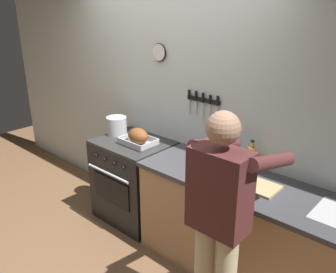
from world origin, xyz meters
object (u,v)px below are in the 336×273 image
Objects in this scene: person_cook at (220,215)px; bottle_cooking_oil at (251,158)px; stove at (134,180)px; bottle_hot_sauce at (213,160)px; stock_pot at (117,125)px; bottle_dish_soap at (224,158)px; roasting_pan at (138,137)px; bottle_wine_red at (213,150)px; cutting_board at (255,185)px.

person_cook reaches higher than bottle_cooking_oil.
stove is 5.45× the size of bottle_hot_sauce.
bottle_cooking_oil is at bearing 6.48° from stock_pot.
bottle_cooking_oil is at bearing 33.97° from bottle_dish_soap.
stove is 1.67m from person_cook.
stove is at bearing 171.13° from roasting_pan.
stock_pot is at bearing -173.52° from bottle_cooking_oil.
bottle_wine_red reaches higher than stock_pot.
stove is 0.62m from stock_pot.
cutting_board is 1.17× the size of bottle_wine_red.
stove is at bearing -8.43° from stock_pot.
bottle_wine_red is at bearing 9.35° from roasting_pan.
person_cook is at bearing -58.46° from bottle_dish_soap.
stock_pot is at bearing 178.12° from cutting_board.
bottle_cooking_oil is (0.27, 0.17, 0.05)m from bottle_hot_sauce.
person_cook is at bearing -19.72° from stock_pot.
bottle_wine_red reaches higher than roasting_pan.
roasting_pan is at bearing -173.36° from bottle_dish_soap.
person_cook is (1.48, -0.59, 0.50)m from stove.
stock_pot is at bearing -176.51° from bottle_wine_red.
stock_pot reaches higher than cutting_board.
stove is 2.56× the size of roasting_pan.
person_cook is 10.05× the size of bottle_hot_sauce.
roasting_pan reaches higher than cutting_board.
person_cook reaches higher than cutting_board.
bottle_dish_soap is at bearing -146.03° from bottle_cooking_oil.
stock_pot is at bearing -177.84° from bottle_dish_soap.
stock_pot is 0.61× the size of cutting_board.
bottle_hot_sauce is at bearing 172.15° from cutting_board.
cutting_board is 0.46m from bottle_hot_sauce.
cutting_board is 2.18× the size of bottle_hot_sauce.
bottle_wine_red reaches higher than bottle_dish_soap.
person_cook is at bearing -22.73° from roasting_pan.
bottle_hot_sauce reaches higher than cutting_board.
stock_pot is at bearing 64.67° from person_cook.
stock_pot is 0.96× the size of bottle_dish_soap.
cutting_board is 0.38m from bottle_dish_soap.
person_cook is at bearing -83.66° from cutting_board.
roasting_pan is 0.96m from bottle_dish_soap.
bottle_hot_sauce is 0.60× the size of bottle_cooking_oil.
bottle_wine_red is (1.22, 0.07, 0.03)m from stock_pot.
bottle_cooking_oil reaches higher than cutting_board.
roasting_pan is 2.13× the size of bottle_hot_sauce.
bottle_wine_red reaches higher than stove.
bottle_dish_soap is (-0.42, 0.69, 0.04)m from person_cook.
person_cook reaches higher than stock_pot.
stove is 2.50× the size of cutting_board.
bottle_cooking_oil is (1.54, 0.17, 0.02)m from stock_pot.
roasting_pan is (-1.38, 0.58, 0.02)m from person_cook.
bottle_hot_sauce is (-0.45, 0.06, 0.06)m from cutting_board.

